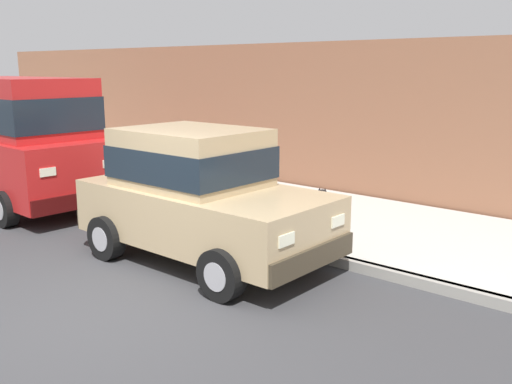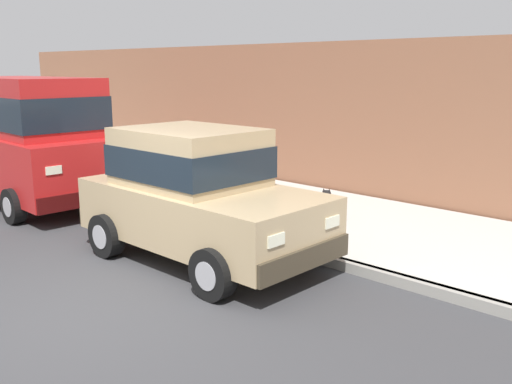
# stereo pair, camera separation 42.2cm
# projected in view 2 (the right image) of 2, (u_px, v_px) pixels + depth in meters

# --- Properties ---
(ground_plane) EXTENTS (80.00, 80.00, 0.00)m
(ground_plane) POSITION_uv_depth(u_px,v_px,m) (82.00, 312.00, 6.45)
(ground_plane) COLOR #38383A
(curb) EXTENTS (0.16, 64.00, 0.14)m
(curb) POSITION_uv_depth(u_px,v_px,m) (271.00, 244.00, 8.71)
(curb) COLOR gray
(curb) RESTS_ON ground
(sidewalk) EXTENTS (3.60, 64.00, 0.14)m
(sidewalk) POSITION_uv_depth(u_px,v_px,m) (339.00, 221.00, 9.98)
(sidewalk) COLOR #B7B5AD
(sidewalk) RESTS_ON ground
(car_tan_hatchback) EXTENTS (1.96, 3.80, 1.88)m
(car_tan_hatchback) POSITION_uv_depth(u_px,v_px,m) (197.00, 193.00, 8.05)
(car_tan_hatchback) COLOR tan
(car_tan_hatchback) RESTS_ON ground
(car_red_van) EXTENTS (2.25, 4.96, 2.52)m
(car_red_van) POSITION_uv_depth(u_px,v_px,m) (26.00, 134.00, 11.49)
(car_red_van) COLOR red
(car_red_van) RESTS_ON ground
(dog_black) EXTENTS (0.72, 0.36, 0.49)m
(dog_black) POSITION_uv_depth(u_px,v_px,m) (323.00, 202.00, 9.87)
(dog_black) COLOR black
(dog_black) RESTS_ON sidewalk
(building_facade) EXTENTS (0.50, 20.00, 3.24)m
(building_facade) POSITION_uv_depth(u_px,v_px,m) (242.00, 112.00, 14.15)
(building_facade) COLOR #8C5B42
(building_facade) RESTS_ON ground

